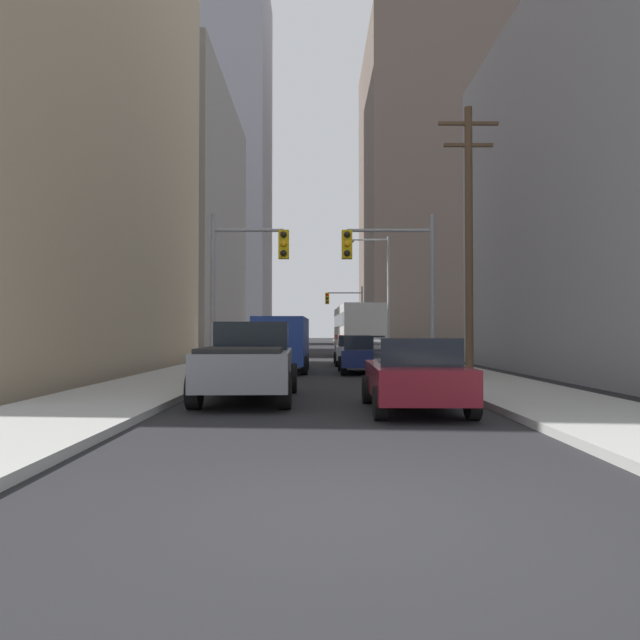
{
  "coord_description": "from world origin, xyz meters",
  "views": [
    {
      "loc": [
        -0.22,
        -5.24,
        1.62
      ],
      "look_at": [
        0.0,
        35.13,
        2.51
      ],
      "focal_mm": 33.52,
      "sensor_mm": 36.0,
      "label": 1
    }
  ],
  "objects": [
    {
      "name": "traffic_signal_far_right",
      "position": [
        2.53,
        50.45,
        4.03
      ],
      "size": [
        3.55,
        0.44,
        6.0
      ],
      "color": "gray",
      "rests_on": "ground"
    },
    {
      "name": "street_lamp_right",
      "position": [
        3.68,
        30.88,
        4.58
      ],
      "size": [
        2.72,
        0.32,
        7.5
      ],
      "color": "gray",
      "rests_on": "ground"
    },
    {
      "name": "traffic_signal_near_left",
      "position": [
        -2.84,
        16.6,
        4.0
      ],
      "size": [
        2.88,
        0.44,
        6.0
      ],
      "color": "gray",
      "rests_on": "ground"
    },
    {
      "name": "traffic_signal_near_right",
      "position": [
        2.59,
        16.6,
        4.02
      ],
      "size": [
        3.42,
        0.44,
        6.0
      ],
      "color": "gray",
      "rests_on": "ground"
    },
    {
      "name": "pickup_truck_grey",
      "position": [
        -1.86,
        9.34,
        0.93
      ],
      "size": [
        2.2,
        5.45,
        1.9
      ],
      "color": "slate",
      "rests_on": "ground"
    },
    {
      "name": "building_left_far_tower",
      "position": [
        -17.43,
        86.27,
        27.99
      ],
      "size": [
        19.31,
        18.24,
        55.99
      ],
      "primitive_type": "cube",
      "color": "#93939E",
      "rests_on": "ground"
    },
    {
      "name": "sedan_maroon",
      "position": [
        1.81,
        7.15,
        0.77
      ],
      "size": [
        1.95,
        4.24,
        1.52
      ],
      "color": "maroon",
      "rests_on": "ground"
    },
    {
      "name": "building_right_far_highrise",
      "position": [
        19.06,
        91.16,
        24.12
      ],
      "size": [
        22.79,
        29.53,
        48.24
      ],
      "primitive_type": "cube",
      "color": "#66564C",
      "rests_on": "ground"
    },
    {
      "name": "utility_pole_right",
      "position": [
        5.34,
        16.45,
        5.23
      ],
      "size": [
        2.2,
        0.28,
        9.92
      ],
      "color": "brown",
      "rests_on": "ground"
    },
    {
      "name": "ground_plane",
      "position": [
        0.0,
        0.0,
        0.0
      ],
      "size": [
        400.0,
        400.0,
        0.0
      ],
      "primitive_type": "plane",
      "color": "black"
    },
    {
      "name": "sidewalk_right",
      "position": [
        5.03,
        50.0,
        0.07
      ],
      "size": [
        3.19,
        160.0,
        0.15
      ],
      "primitive_type": "cube",
      "color": "#9E9E99",
      "rests_on": "ground"
    },
    {
      "name": "cargo_van_blue",
      "position": [
        -1.65,
        19.63,
        1.29
      ],
      "size": [
        2.16,
        5.26,
        2.26
      ],
      "color": "navy",
      "rests_on": "ground"
    },
    {
      "name": "sidewalk_left",
      "position": [
        -5.03,
        50.0,
        0.07
      ],
      "size": [
        3.19,
        160.0,
        0.15
      ],
      "primitive_type": "cube",
      "color": "#9E9E99",
      "rests_on": "ground"
    },
    {
      "name": "city_bus",
      "position": [
        2.49,
        34.87,
        1.93
      ],
      "size": [
        2.74,
        11.55,
        3.4
      ],
      "color": "silver",
      "rests_on": "ground"
    },
    {
      "name": "sedan_silver",
      "position": [
        1.65,
        24.89,
        0.77
      ],
      "size": [
        1.95,
        4.24,
        1.52
      ],
      "color": "#B7BABF",
      "rests_on": "ground"
    },
    {
      "name": "sedan_navy",
      "position": [
        1.67,
        18.98,
        0.77
      ],
      "size": [
        1.95,
        4.26,
        1.52
      ],
      "color": "#141E4C",
      "rests_on": "ground"
    },
    {
      "name": "building_left_mid_office",
      "position": [
        -15.73,
        46.67,
        11.26
      ],
      "size": [
        15.85,
        23.26,
        22.51
      ],
      "primitive_type": "cube",
      "color": "gray",
      "rests_on": "ground"
    }
  ]
}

